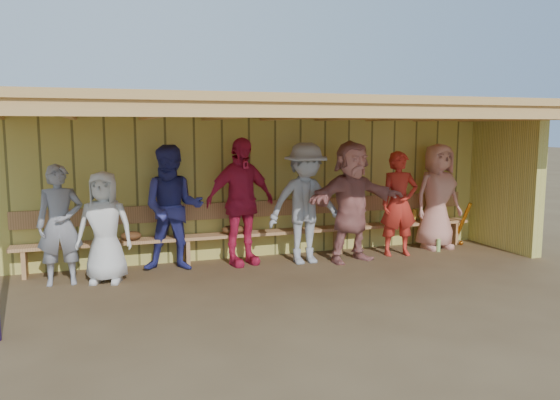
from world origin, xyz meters
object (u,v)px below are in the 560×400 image
object	(u,v)px
player_e	(305,203)
player_g	(399,204)
player_d	(240,202)
player_a	(60,225)
player_f	(352,201)
player_b	(105,227)
player_c	(173,208)
player_h	(437,196)
bench	(265,226)

from	to	relation	value
player_e	player_g	bearing A→B (deg)	-1.37
player_d	player_g	bearing A→B (deg)	-20.36
player_g	player_a	bearing A→B (deg)	-169.98
player_d	player_f	distance (m)	1.75
player_f	player_d	bearing A→B (deg)	156.51
player_b	player_c	distance (m)	1.06
player_a	player_d	world-z (taller)	player_d
player_b	player_c	size ratio (longest dim) A/B	0.82
player_b	player_e	distance (m)	3.01
player_c	player_g	distance (m)	3.69
player_a	player_h	xyz separation A→B (m)	(6.14, 0.28, 0.10)
player_g	player_h	size ratio (longest dim) A/B	0.94
player_g	player_e	bearing A→B (deg)	-170.73
player_a	bench	size ratio (longest dim) A/B	0.22
player_b	bench	distance (m)	2.60
player_c	player_e	distance (m)	2.03
player_c	bench	xyz separation A→B (m)	(1.52, 0.31, -0.41)
player_c	player_h	size ratio (longest dim) A/B	1.01
player_d	player_f	xyz separation A→B (m)	(1.72, -0.36, -0.03)
player_a	player_h	bearing A→B (deg)	2.26
player_c	player_e	xyz separation A→B (m)	(2.02, -0.23, 0.01)
player_f	player_b	bearing A→B (deg)	168.43
player_b	player_e	bearing A→B (deg)	17.98
player_a	player_f	world-z (taller)	player_f
player_a	player_c	bearing A→B (deg)	9.84
player_a	player_b	xyz separation A→B (m)	(0.57, -0.08, -0.05)
player_f	bench	world-z (taller)	player_f
player_e	player_g	size ratio (longest dim) A/B	1.09
player_a	player_d	size ratio (longest dim) A/B	0.83
player_e	player_f	bearing A→B (deg)	-11.28
player_e	player_f	xyz separation A→B (m)	(0.73, -0.13, 0.02)
player_c	player_d	size ratio (longest dim) A/B	0.95
player_d	player_e	distance (m)	1.01
player_d	player_h	size ratio (longest dim) A/B	1.07
bench	player_g	bearing A→B (deg)	-14.25
player_g	bench	xyz separation A→B (m)	(-2.16, 0.55, -0.34)
bench	player_c	bearing A→B (deg)	-168.65
player_g	player_h	bearing A→B (deg)	24.55
player_e	player_h	distance (m)	2.59
player_d	bench	bearing A→B (deg)	16.93
player_f	player_h	bearing A→B (deg)	-0.30
player_h	bench	distance (m)	3.11
player_h	bench	bearing A→B (deg)	170.42
player_f	bench	xyz separation A→B (m)	(-1.23, 0.67, -0.43)
player_a	player_c	size ratio (longest dim) A/B	0.88
player_c	bench	distance (m)	1.61
player_h	player_a	bearing A→B (deg)	178.69
player_a	player_e	bearing A→B (deg)	0.41
player_b	bench	bearing A→B (deg)	30.43
player_d	player_e	xyz separation A→B (m)	(0.99, -0.23, -0.04)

